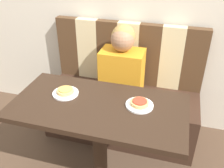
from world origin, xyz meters
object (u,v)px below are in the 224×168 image
person (122,63)px  plate_left (66,93)px  plate_right (139,105)px  pizza_left (65,91)px  pizza_right (140,103)px

person → plate_left: size_ratio=3.58×
plate_right → pizza_left: bearing=-180.0°
person → plate_right: size_ratio=3.58×
person → pizza_right: (0.25, -0.56, 0.03)m
person → plate_left: (-0.25, -0.56, 0.01)m
person → plate_right: person is taller
person → pizza_left: bearing=-113.7°
pizza_left → pizza_right: 0.49m
plate_left → person: bearing=66.3°
person → plate_left: 0.61m
plate_left → pizza_left: 0.02m
plate_left → pizza_right: (0.49, -0.00, 0.02)m
person → pizza_right: 0.61m
person → pizza_left: person is taller
plate_right → pizza_right: bearing=-14.0°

